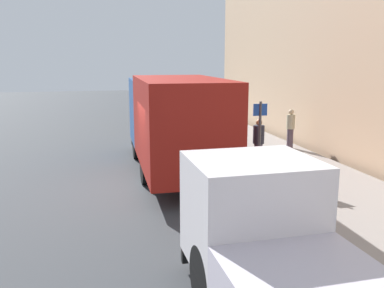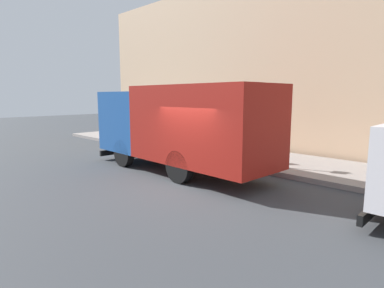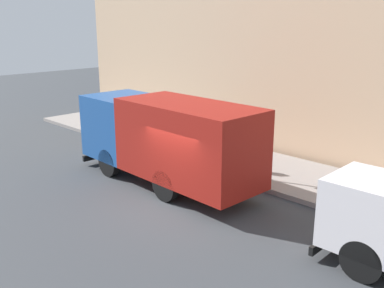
# 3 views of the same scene
# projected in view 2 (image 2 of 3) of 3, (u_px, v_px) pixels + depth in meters

# --- Properties ---
(ground) EXTENTS (80.00, 80.00, 0.00)m
(ground) POSITION_uv_depth(u_px,v_px,m) (189.00, 186.00, 10.15)
(ground) COLOR #393C40
(sidewalk) EXTENTS (3.91, 30.00, 0.18)m
(sidewalk) POSITION_uv_depth(u_px,v_px,m) (271.00, 161.00, 13.61)
(sidewalk) COLOR gray
(sidewalk) RESTS_ON ground
(building_facade) EXTENTS (0.50, 30.00, 9.04)m
(building_facade) POSITION_uv_depth(u_px,v_px,m) (303.00, 59.00, 14.66)
(building_facade) COLOR #D3AD86
(building_facade) RESTS_ON ground
(large_utility_truck) EXTENTS (2.66, 8.04, 3.21)m
(large_utility_truck) POSITION_uv_depth(u_px,v_px,m) (179.00, 124.00, 11.84)
(large_utility_truck) COLOR #1E4D95
(large_utility_truck) RESTS_ON ground
(pedestrian_walking) EXTENTS (0.48, 0.48, 1.61)m
(pedestrian_walking) POSITION_uv_depth(u_px,v_px,m) (227.00, 130.00, 16.88)
(pedestrian_walking) COLOR #4F404D
(pedestrian_walking) RESTS_ON sidewalk
(pedestrian_standing) EXTENTS (0.50, 0.50, 1.66)m
(pedestrian_standing) POSITION_uv_depth(u_px,v_px,m) (241.00, 139.00, 13.23)
(pedestrian_standing) COLOR #483E53
(pedestrian_standing) RESTS_ON sidewalk
(street_sign_post) EXTENTS (0.44, 0.08, 2.35)m
(street_sign_post) POSITION_uv_depth(u_px,v_px,m) (257.00, 129.00, 12.14)
(street_sign_post) COLOR #4C5156
(street_sign_post) RESTS_ON sidewalk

